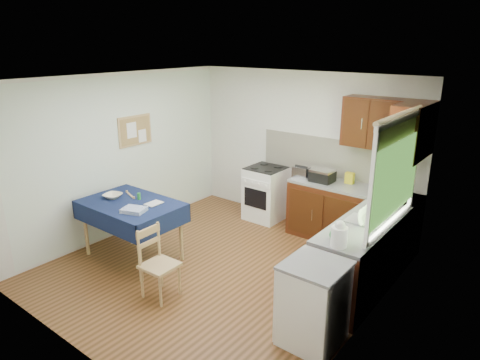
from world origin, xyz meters
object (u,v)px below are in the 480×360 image
Objects in this scene: kettle at (339,235)px; dish_rack at (365,220)px; chair_near at (157,261)px; sandwich_press at (322,175)px; dining_table at (131,209)px; toaster at (301,172)px; chair_far at (140,218)px.

dish_rack is at bearing 92.12° from kettle.
sandwich_press reaches higher than chair_near.
sandwich_press reaches higher than dining_table.
chair_near is at bearing -113.67° from toaster.
dish_rack is at bearing -143.58° from chair_far.
dining_table is 4.16× the size of sandwich_press.
chair_near is 2.73m from toaster.
toaster is 0.35m from sandwich_press.
toaster is at bearing 129.62° from kettle.
chair_near is (1.00, -0.44, -0.27)m from dining_table.
chair_far is 3.20m from dish_rack.
toaster is at bearing 50.53° from dining_table.
kettle reaches higher than sandwich_press.
sandwich_press is at bearing 121.91° from kettle.
toaster reaches higher than sandwich_press.
dining_table is at bearing 142.18° from chair_far.
kettle reaches higher than dining_table.
chair_near is at bearing -81.85° from sandwich_press.
dish_rack is at bearing -20.33° from sandwich_press.
kettle is at bearing -87.10° from dish_rack.
chair_far is 0.99× the size of chair_near.
dining_table is 1.57× the size of chair_near.
dining_table is at bearing -172.04° from kettle.
dish_rack reaches higher than dining_table.
sandwich_press is (1.74, 2.25, 0.27)m from dining_table.
chair_far is 2.80m from sandwich_press.
chair_near reaches higher than chair_far.
kettle is (3.07, 0.12, 0.57)m from chair_far.
toaster is 1.80m from dish_rack.
sandwich_press is 2.18m from kettle.
sandwich_press reaches higher than chair_far.
sandwich_press is at bearing -114.17° from chair_far.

